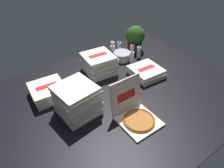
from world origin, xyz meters
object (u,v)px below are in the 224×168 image
ice_bucket (122,56)px  pizza_stack_left_mid (48,91)px  open_pizza_box (135,114)px  pizza_stack_right_far (77,100)px  water_bottle_6 (112,47)px  water_bottle_4 (132,57)px  potted_plant (135,37)px  water_bottle_5 (139,52)px  water_bottle_1 (112,51)px  pizza_stack_center_far (146,72)px  water_bottle_3 (112,60)px  water_bottle_2 (119,47)px  water_bottle_0 (132,49)px  pizza_stack_left_near (99,64)px

ice_bucket → pizza_stack_left_mid: bearing=-172.0°
open_pizza_box → pizza_stack_right_far: (-0.46, 0.47, 0.10)m
ice_bucket → water_bottle_6: 0.28m
pizza_stack_right_far → water_bottle_4: bearing=21.7°
potted_plant → water_bottle_5: bearing=-116.7°
water_bottle_5 → water_bottle_1: bearing=139.8°
pizza_stack_center_far → pizza_stack_left_mid: bearing=163.6°
open_pizza_box → water_bottle_1: bearing=64.3°
pizza_stack_left_mid → water_bottle_6: (1.33, 0.47, 0.01)m
pizza_stack_right_far → water_bottle_3: 1.09m
water_bottle_4 → potted_plant: 0.47m
open_pizza_box → ice_bucket: (0.69, 1.12, -0.02)m
pizza_stack_right_far → ice_bucket: 1.34m
pizza_stack_right_far → water_bottle_5: bearing=21.0°
water_bottle_3 → open_pizza_box: bearing=-112.7°
open_pizza_box → water_bottle_4: open_pizza_box is taller
water_bottle_5 → potted_plant: potted_plant is taller
pizza_stack_right_far → water_bottle_2: 1.53m
pizza_stack_right_far → water_bottle_3: (0.91, 0.59, -0.09)m
ice_bucket → water_bottle_3: size_ratio=1.39×
pizza_stack_center_far → water_bottle_5: bearing=60.0°
pizza_stack_right_far → water_bottle_2: size_ratio=2.37×
pizza_stack_left_mid → water_bottle_0: 1.56m
pizza_stack_center_far → water_bottle_4: (0.06, 0.40, 0.03)m
open_pizza_box → pizza_stack_center_far: (0.69, 0.55, -0.02)m
water_bottle_1 → water_bottle_2: (0.17, 0.04, 0.00)m
water_bottle_4 → water_bottle_6: 0.46m
ice_bucket → water_bottle_6: water_bottle_6 is taller
water_bottle_2 → water_bottle_6: (-0.09, 0.07, 0.00)m
water_bottle_1 → water_bottle_4: bearing=-69.6°
pizza_stack_left_mid → water_bottle_0: water_bottle_0 is taller
pizza_stack_left_near → water_bottle_4: size_ratio=2.36×
ice_bucket → pizza_stack_right_far: bearing=-150.4°
water_bottle_1 → water_bottle_5: size_ratio=1.00×
pizza_stack_left_mid → ice_bucket: (1.32, 0.19, -0.02)m
pizza_stack_left_near → water_bottle_3: bearing=7.1°
water_bottle_1 → potted_plant: (0.46, -0.03, 0.13)m
pizza_stack_left_near → potted_plant: 0.92m
water_bottle_3 → water_bottle_6: (0.26, 0.34, 0.00)m
water_bottle_0 → water_bottle_1: bearing=153.3°
open_pizza_box → water_bottle_6: 1.57m
pizza_stack_left_near → water_bottle_4: pizza_stack_left_near is taller
pizza_stack_left_mid → water_bottle_5: (1.58, 0.08, 0.01)m
pizza_stack_left_mid → pizza_stack_left_near: pizza_stack_left_near is taller
open_pizza_box → water_bottle_2: size_ratio=2.48×
pizza_stack_center_far → pizza_stack_left_near: 0.69m
open_pizza_box → water_bottle_3: (0.44, 1.06, 0.02)m
open_pizza_box → water_bottle_2: open_pizza_box is taller
pizza_stack_left_near → water_bottle_4: 0.57m
ice_bucket → water_bottle_5: water_bottle_5 is taller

